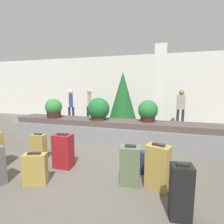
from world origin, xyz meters
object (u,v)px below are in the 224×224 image
at_px(pillar, 160,89).
at_px(traveler_0, 90,103).
at_px(suitcase_1, 39,147).
at_px(traveler_1, 181,105).
at_px(suitcase_2, 35,169).
at_px(traveler_2, 71,104).
at_px(suitcase_0, 149,162).
at_px(potted_plant_2, 54,108).
at_px(decorated_tree, 123,98).
at_px(potted_plant_0, 148,111).
at_px(suitcase_6, 181,192).
at_px(potted_plant_1, 99,110).
at_px(suitcase_3, 158,167).
at_px(suitcase_8, 63,151).
at_px(suitcase_5, 130,165).

distance_m(pillar, traveler_0, 3.42).
xyz_separation_m(suitcase_1, traveler_1, (3.48, 4.44, 0.63)).
distance_m(suitcase_2, traveler_2, 5.21).
height_order(suitcase_0, traveler_0, traveler_0).
relative_size(potted_plant_2, decorated_tree, 0.28).
height_order(suitcase_1, potted_plant_2, potted_plant_2).
relative_size(potted_plant_0, traveler_2, 0.40).
bearing_deg(decorated_tree, traveler_2, 174.63).
distance_m(suitcase_6, traveler_2, 6.58).
bearing_deg(suitcase_2, suitcase_0, 7.08).
distance_m(suitcase_1, traveler_2, 4.10).
bearing_deg(suitcase_0, traveler_2, 122.07).
height_order(traveler_0, traveler_2, traveler_0).
bearing_deg(suitcase_1, potted_plant_1, 62.78).
relative_size(suitcase_0, suitcase_3, 0.61).
relative_size(suitcase_0, suitcase_1, 0.76).
relative_size(suitcase_1, potted_plant_2, 0.98).
relative_size(traveler_0, traveler_1, 1.00).
distance_m(suitcase_3, traveler_0, 5.92).
distance_m(potted_plant_1, traveler_0, 3.14).
bearing_deg(suitcase_6, suitcase_3, 109.99).
bearing_deg(potted_plant_1, traveler_2, 134.98).
relative_size(suitcase_0, suitcase_2, 0.81).
relative_size(suitcase_8, potted_plant_1, 1.08).
relative_size(pillar, potted_plant_1, 4.71).
bearing_deg(suitcase_5, traveler_0, 114.92).
height_order(pillar, suitcase_6, pillar).
height_order(pillar, suitcase_1, pillar).
height_order(suitcase_3, traveler_2, traveler_2).
relative_size(suitcase_3, suitcase_6, 1.03).
height_order(suitcase_8, potted_plant_1, potted_plant_1).
distance_m(suitcase_5, traveler_2, 5.61).
height_order(suitcase_0, traveler_1, traveler_1).
xyz_separation_m(suitcase_3, suitcase_6, (0.31, -0.61, -0.01)).
xyz_separation_m(suitcase_1, traveler_2, (-1.31, 3.84, 0.62)).
bearing_deg(potted_plant_2, suitcase_8, -51.27).
distance_m(suitcase_8, potted_plant_0, 2.67).
bearing_deg(traveler_2, potted_plant_2, 165.14).
distance_m(suitcase_1, suitcase_8, 0.83).
relative_size(suitcase_0, decorated_tree, 0.21).
relative_size(traveler_1, traveler_2, 1.01).
relative_size(suitcase_0, suitcase_6, 0.63).
xyz_separation_m(suitcase_2, suitcase_5, (1.58, 0.48, 0.06)).
bearing_deg(suitcase_2, suitcase_1, 106.41).
height_order(potted_plant_0, potted_plant_2, potted_plant_2).
xyz_separation_m(pillar, traveler_1, (0.86, 0.94, -0.67)).
bearing_deg(suitcase_3, suitcase_0, 129.01).
height_order(potted_plant_1, traveler_2, traveler_2).
bearing_deg(suitcase_3, traveler_0, 143.92).
bearing_deg(traveler_1, potted_plant_1, 46.52).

